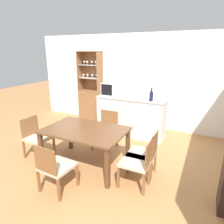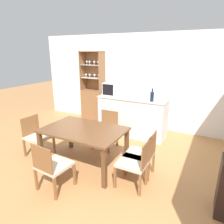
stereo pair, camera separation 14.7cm
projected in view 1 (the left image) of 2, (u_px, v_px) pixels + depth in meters
The scene contains 12 objects.
ground_plane at pixel (96, 171), 3.61m from camera, with size 18.00×18.00×0.00m, color #B27A47.
wall_back at pixel (143, 82), 5.50m from camera, with size 6.80×0.06×2.55m.
kitchen_counter at pixel (131, 116), 5.12m from camera, with size 1.73×0.63×0.98m.
display_cabinet at pixel (91, 100), 6.17m from camera, with size 0.69×0.36×2.08m.
dining_table at pixel (85, 134), 3.66m from camera, with size 1.48×0.97×0.72m.
dining_chair_side_right_near at pixel (138, 162), 3.14m from camera, with size 0.45×0.45×0.81m.
dining_chair_side_left_near at pixel (37, 137), 4.05m from camera, with size 0.47×0.47×0.81m.
dining_chair_head_far at pixel (106, 130), 4.43m from camera, with size 0.45×0.45×0.81m.
dining_chair_side_right_far at pixel (144, 154), 3.40m from camera, with size 0.46×0.46×0.81m.
dining_chair_head_near at pixel (55, 167), 3.01m from camera, with size 0.48×0.48×0.81m.
microwave at pixel (112, 89), 5.19m from camera, with size 0.48×0.37×0.32m.
wine_bottle at pixel (151, 96), 4.56m from camera, with size 0.08×0.08×0.30m.
Camera 1 is at (1.62, -2.69, 2.09)m, focal length 32.00 mm.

